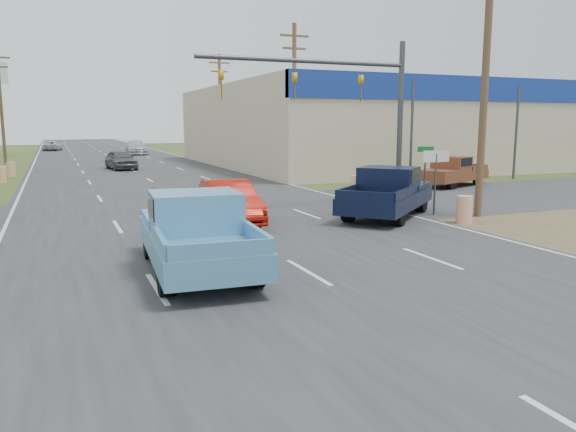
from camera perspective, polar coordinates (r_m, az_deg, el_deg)
name	(u,v)px	position (r m, az deg, el deg)	size (l,w,h in m)	color
main_road	(133,171)	(44.41, -15.47, 4.48)	(15.00, 180.00, 0.02)	#2D2D30
cross_road	(205,212)	(22.88, -8.45, 0.36)	(120.00, 10.00, 0.02)	#2D2D30
dirt_verge	(571,227)	(21.87, 26.83, -0.98)	(8.00, 18.00, 0.01)	brown
big_box_store	(472,126)	(57.69, 18.15, 8.70)	(50.00, 28.10, 6.60)	#B7A88C
utility_pole_1	(485,75)	(22.67, 19.41, 13.32)	(2.00, 0.28, 10.00)	#4C3823
utility_pole_2	(294,96)	(38.04, 0.64, 12.05)	(2.00, 0.28, 10.00)	#4C3823
utility_pole_3	(220,105)	(55.03, -6.91, 11.17)	(2.00, 0.28, 10.00)	#4C3823
utility_pole_6	(1,103)	(56.10, -27.15, 10.18)	(2.00, 0.28, 10.00)	#4C3823
tree_3	(459,107)	(95.55, 16.99, 10.58)	(8.40, 8.40, 10.40)	#422D19
tree_5	(260,110)	(105.12, -2.91, 10.66)	(7.98, 7.98, 9.88)	#422D19
barrel_0	(464,210)	(21.09, 17.47, 0.61)	(0.56, 0.56, 1.00)	orange
barrel_1	(357,185)	(28.26, 6.99, 3.11)	(0.56, 0.56, 1.00)	orange
barrel_2	(1,175)	(38.17, -27.11, 3.77)	(0.56, 0.56, 1.00)	orange
barrel_3	(11,169)	(42.12, -26.30, 4.27)	(0.56, 0.56, 1.00)	orange
lane_sign	(436,167)	(22.61, 14.78, 4.88)	(1.20, 0.08, 2.52)	#3F3F44
street_name_sign	(425,171)	(24.19, 13.73, 4.50)	(0.80, 0.08, 2.61)	#3F3F44
signal_mast	(346,93)	(23.82, 5.92, 12.34)	(9.12, 0.40, 7.00)	#3F3F44
red_convertible	(229,202)	(20.27, -6.02, 1.39)	(1.60, 4.60, 1.51)	#A01307
blue_pickup	(196,231)	(13.82, -9.36, -1.51)	(2.63, 5.98, 1.94)	black
navy_pickup	(388,192)	(21.92, 10.16, 2.45)	(5.79, 5.49, 1.91)	black
brown_pickup	(451,171)	(33.32, 16.23, 4.38)	(5.51, 3.82, 1.71)	black
distant_car_grey	(121,160)	(45.63, -16.62, 5.49)	(1.79, 4.45, 1.52)	#4C4C50
distant_car_silver	(136,148)	(67.27, -15.15, 6.72)	(2.20, 5.42, 1.57)	silver
distant_car_white	(53,146)	(80.41, -22.81, 6.58)	(2.06, 4.46, 1.24)	#BDBDBD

